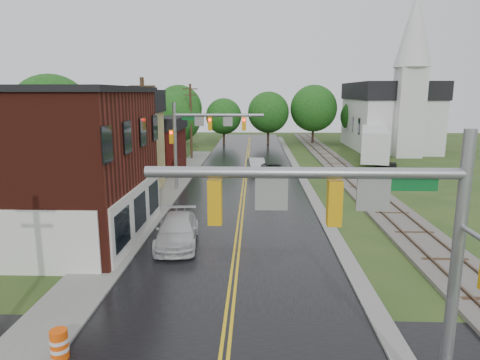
# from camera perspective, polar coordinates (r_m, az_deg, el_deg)

# --- Properties ---
(main_road) EXTENTS (10.00, 90.00, 0.02)m
(main_road) POSITION_cam_1_polar(r_m,az_deg,el_deg) (38.35, 0.60, -0.42)
(main_road) COLOR black
(main_road) RESTS_ON ground
(curb_right) EXTENTS (0.80, 70.00, 0.12)m
(curb_right) POSITION_cam_1_polar(r_m,az_deg,el_deg) (43.48, 7.90, 0.90)
(curb_right) COLOR gray
(curb_right) RESTS_ON ground
(sidewalk_left) EXTENTS (2.40, 50.00, 0.12)m
(sidewalk_left) POSITION_cam_1_polar(r_m,az_deg,el_deg) (34.21, -10.05, -2.08)
(sidewalk_left) COLOR gray
(sidewalk_left) RESTS_ON ground
(brick_building) EXTENTS (14.30, 10.30, 8.30)m
(brick_building) POSITION_cam_1_polar(r_m,az_deg,el_deg) (26.45, -28.43, 1.87)
(brick_building) COLOR #4A1810
(brick_building) RESTS_ON ground
(yellow_house) EXTENTS (8.00, 7.00, 6.40)m
(yellow_house) POSITION_cam_1_polar(r_m,az_deg,el_deg) (35.87, -17.43, 3.40)
(yellow_house) COLOR tan
(yellow_house) RESTS_ON ground
(darkred_building) EXTENTS (7.00, 6.00, 4.40)m
(darkred_building) POSITION_cam_1_polar(r_m,az_deg,el_deg) (44.25, -12.31, 3.81)
(darkred_building) COLOR #3F0F0C
(darkred_building) RESTS_ON ground
(church) EXTENTS (10.40, 18.40, 20.00)m
(church) POSITION_cam_1_polar(r_m,az_deg,el_deg) (64.19, 19.55, 9.01)
(church) COLOR silver
(church) RESTS_ON ground
(railroad) EXTENTS (3.20, 80.00, 0.30)m
(railroad) POSITION_cam_1_polar(r_m,az_deg,el_deg) (44.18, 13.85, 0.98)
(railroad) COLOR #59544C
(railroad) RESTS_ON ground
(traffic_signal_near) EXTENTS (7.34, 0.30, 7.20)m
(traffic_signal_near) POSITION_cam_1_polar(r_m,az_deg,el_deg) (10.30, 16.50, -5.88)
(traffic_signal_near) COLOR gray
(traffic_signal_near) RESTS_ON ground
(traffic_signal_far) EXTENTS (7.34, 0.43, 7.20)m
(traffic_signal_far) POSITION_cam_1_polar(r_m,az_deg,el_deg) (34.91, -5.24, 6.60)
(traffic_signal_far) COLOR gray
(traffic_signal_far) RESTS_ON ground
(utility_pole_b) EXTENTS (1.80, 0.28, 9.00)m
(utility_pole_b) POSITION_cam_1_polar(r_m,az_deg,el_deg) (30.66, -12.61, 5.21)
(utility_pole_b) COLOR #382616
(utility_pole_b) RESTS_ON ground
(utility_pole_c) EXTENTS (1.80, 0.28, 9.00)m
(utility_pole_c) POSITION_cam_1_polar(r_m,az_deg,el_deg) (52.18, -6.57, 7.93)
(utility_pole_c) COLOR #382616
(utility_pole_c) RESTS_ON ground
(tree_left_b) EXTENTS (7.60, 7.60, 9.69)m
(tree_left_b) POSITION_cam_1_polar(r_m,az_deg,el_deg) (43.69, -23.65, 7.66)
(tree_left_b) COLOR black
(tree_left_b) RESTS_ON ground
(tree_left_c) EXTENTS (6.00, 6.00, 7.65)m
(tree_left_c) POSITION_cam_1_polar(r_m,az_deg,el_deg) (49.76, -15.38, 7.18)
(tree_left_c) COLOR black
(tree_left_c) RESTS_ON ground
(tree_left_e) EXTENTS (6.40, 6.40, 8.16)m
(tree_left_e) POSITION_cam_1_polar(r_m,az_deg,el_deg) (54.37, -8.43, 8.12)
(tree_left_e) COLOR black
(tree_left_e) RESTS_ON ground
(suv_dark) EXTENTS (2.36, 4.89, 1.34)m
(suv_dark) POSITION_cam_1_polar(r_m,az_deg,el_deg) (40.62, 4.08, 1.19)
(suv_dark) COLOR black
(suv_dark) RESTS_ON ground
(sedan_silver) EXTENTS (2.07, 4.59, 1.46)m
(sedan_silver) POSITION_cam_1_polar(r_m,az_deg,el_deg) (43.11, 2.23, 1.90)
(sedan_silver) COLOR #B1B0B5
(sedan_silver) RESTS_ON ground
(pickup_white) EXTENTS (2.57, 5.37, 1.51)m
(pickup_white) POSITION_cam_1_polar(r_m,az_deg,el_deg) (23.15, -8.36, -6.72)
(pickup_white) COLOR silver
(pickup_white) RESTS_ON ground
(semi_trailer) EXTENTS (5.77, 13.03, 3.98)m
(semi_trailer) POSITION_cam_1_polar(r_m,az_deg,el_deg) (51.29, 17.49, 4.76)
(semi_trailer) COLOR black
(semi_trailer) RESTS_ON ground
(construction_barrel) EXTENTS (0.57, 0.57, 0.94)m
(construction_barrel) POSITION_cam_1_polar(r_m,az_deg,el_deg) (14.94, -22.95, -19.55)
(construction_barrel) COLOR #EF4F0A
(construction_barrel) RESTS_ON ground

